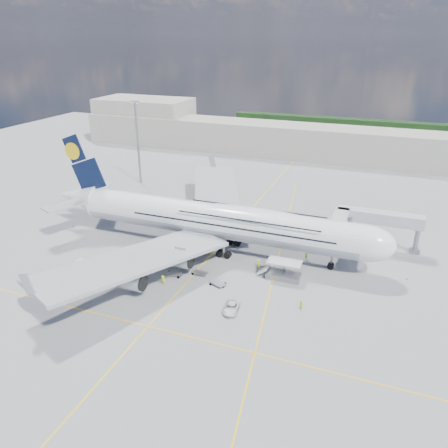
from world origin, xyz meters
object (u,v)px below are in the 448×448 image
(cone_wing_right_inner, at_px, (121,270))
(cone_wing_right_outer, at_px, (86,272))
(jet_bridge, at_px, (364,221))
(light_mast, at_px, (138,142))
(catering_truck_inner, at_px, (214,213))
(dolly_nose_far, at_px, (218,283))
(crew_van, at_px, (259,264))
(airliner, at_px, (217,220))
(crew_wing, at_px, (184,255))
(dolly_row_a, at_px, (115,276))
(crew_loader, at_px, (301,306))
(dolly_row_b, at_px, (94,267))
(crew_nose, at_px, (306,256))
(cone_wing_left_inner, at_px, (226,214))
(dolly_back, at_px, (82,265))
(baggage_tug, at_px, (136,284))
(catering_truck_outer, at_px, (208,191))
(service_van, at_px, (231,308))
(cargo_loader, at_px, (283,272))
(cone_nose, at_px, (407,279))
(cone_wing_left_outer, at_px, (207,195))
(cone_tail, at_px, (73,226))
(dolly_row_c, at_px, (174,274))
(crew_tug, at_px, (163,280))
(dolly_nose_near, at_px, (200,273))

(cone_wing_right_inner, xyz_separation_m, cone_wing_right_outer, (-6.05, -3.13, 0.01))
(jet_bridge, distance_m, light_mast, 74.11)
(catering_truck_inner, relative_size, cone_wing_right_outer, 12.75)
(dolly_nose_far, distance_m, crew_van, 10.70)
(airliner, relative_size, crew_wing, 51.30)
(cone_wing_right_outer, bearing_deg, jet_bridge, 31.05)
(dolly_row_a, bearing_deg, crew_loader, -13.30)
(catering_truck_inner, height_order, crew_wing, catering_truck_inner)
(dolly_row_b, height_order, crew_nose, dolly_row_b)
(dolly_row_b, xyz_separation_m, cone_wing_left_inner, (14.43, 36.96, -0.83))
(dolly_back, bearing_deg, dolly_row_b, 24.44)
(catering_truck_inner, bearing_deg, cone_wing_left_inner, 67.05)
(dolly_row_b, xyz_separation_m, baggage_tug, (11.19, -2.30, -0.25))
(catering_truck_outer, relative_size, cone_wing_right_inner, 12.14)
(catering_truck_outer, distance_m, service_van, 58.46)
(airliner, height_order, cargo_loader, airliner)
(catering_truck_outer, bearing_deg, cone_nose, -2.77)
(dolly_row_a, distance_m, cone_wing_left_inner, 38.63)
(crew_wing, bearing_deg, cone_wing_left_outer, 11.88)
(baggage_tug, distance_m, cone_tail, 34.77)
(crew_wing, distance_m, crew_van, 15.91)
(airliner, relative_size, dolly_row_c, 20.89)
(dolly_nose_far, distance_m, crew_tug, 10.42)
(service_van, height_order, cone_tail, service_van)
(dolly_row_a, xyz_separation_m, cone_wing_right_inner, (-0.39, 2.57, -0.12))
(jet_bridge, bearing_deg, catering_truck_inner, 173.35)
(dolly_row_c, bearing_deg, cone_nose, -6.13)
(crew_van, distance_m, cone_wing_right_inner, 27.87)
(cone_nose, bearing_deg, dolly_back, -162.38)
(airliner, bearing_deg, dolly_row_a, -127.11)
(dolly_row_a, height_order, dolly_row_b, dolly_row_b)
(cargo_loader, relative_size, catering_truck_inner, 1.23)
(crew_tug, xyz_separation_m, cone_nose, (43.35, 18.41, -0.77))
(cargo_loader, relative_size, dolly_row_c, 2.25)
(crew_loader, relative_size, cone_wing_left_inner, 3.23)
(catering_truck_inner, bearing_deg, cone_wing_left_outer, 122.43)
(cone_wing_left_inner, bearing_deg, service_van, -68.18)
(dolly_back, distance_m, crew_van, 35.48)
(cone_tail, bearing_deg, dolly_row_c, -19.84)
(light_mast, distance_m, catering_truck_outer, 27.68)
(dolly_nose_far, bearing_deg, baggage_tug, -130.71)
(dolly_nose_near, bearing_deg, dolly_nose_far, -17.28)
(dolly_row_c, distance_m, dolly_nose_near, 5.13)
(catering_truck_inner, distance_m, cone_wing_left_inner, 4.45)
(crew_tug, bearing_deg, catering_truck_inner, 113.97)
(cone_nose, bearing_deg, dolly_row_b, -162.15)
(dolly_nose_near, xyz_separation_m, cone_wing_left_outer, (-16.49, 42.89, -0.07))
(cone_wing_left_inner, bearing_deg, crew_nose, -34.82)
(dolly_nose_near, bearing_deg, crew_van, 43.74)
(cargo_loader, relative_size, cone_nose, 17.57)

